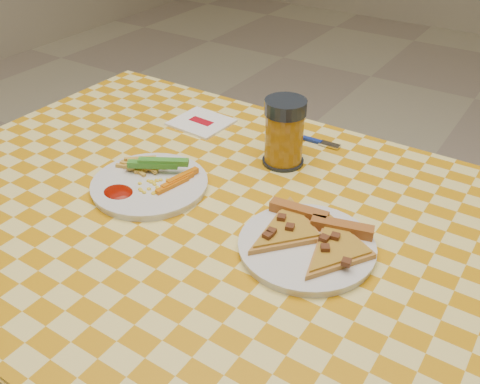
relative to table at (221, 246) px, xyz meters
name	(u,v)px	position (x,y,z in m)	size (l,w,h in m)	color
table	(221,246)	(0.00, 0.00, 0.00)	(1.28, 0.88, 0.76)	silver
plate_left	(150,185)	(-0.16, 0.00, 0.08)	(0.22, 0.22, 0.01)	silver
plate_right	(306,247)	(0.18, 0.00, 0.08)	(0.22, 0.22, 0.01)	silver
fries_veggies	(151,173)	(-0.17, 0.01, 0.10)	(0.18, 0.17, 0.04)	gold
pizza_slices	(312,236)	(0.18, 0.01, 0.09)	(0.25, 0.23, 0.02)	#CE8B3F
drink_glass	(284,133)	(0.00, 0.23, 0.14)	(0.09, 0.09, 0.14)	black
napkin	(201,122)	(-0.25, 0.28, 0.08)	(0.13, 0.13, 0.01)	white
fork	(310,139)	(0.01, 0.34, 0.08)	(0.15, 0.02, 0.01)	navy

